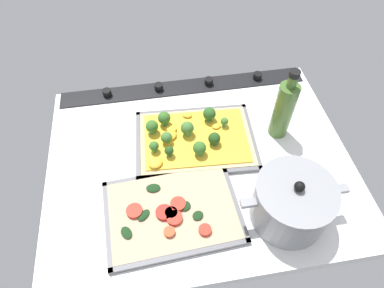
# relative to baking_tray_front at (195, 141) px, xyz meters

# --- Properties ---
(ground_plane) EXTENTS (0.84, 0.67, 0.03)m
(ground_plane) POSITION_rel_baking_tray_front_xyz_m (-0.00, 0.07, -0.02)
(ground_plane) COLOR white
(stove_control_panel) EXTENTS (0.81, 0.07, 0.03)m
(stove_control_panel) POSITION_rel_baking_tray_front_xyz_m (-0.00, -0.23, 0.00)
(stove_control_panel) COLOR black
(stove_control_panel) RESTS_ON ground_plane
(baking_tray_front) EXTENTS (0.36, 0.27, 0.01)m
(baking_tray_front) POSITION_rel_baking_tray_front_xyz_m (0.00, 0.00, 0.00)
(baking_tray_front) COLOR slate
(baking_tray_front) RESTS_ON ground_plane
(broccoli_pizza) EXTENTS (0.33, 0.24, 0.06)m
(broccoli_pizza) POSITION_rel_baking_tray_front_xyz_m (0.01, -0.00, 0.02)
(broccoli_pizza) COLOR #D3B77F
(broccoli_pizza) RESTS_ON baking_tray_front
(baking_tray_back) EXTENTS (0.34, 0.26, 0.01)m
(baking_tray_back) POSITION_rel_baking_tray_front_xyz_m (0.10, 0.22, 0.00)
(baking_tray_back) COLOR slate
(baking_tray_back) RESTS_ON ground_plane
(veggie_pizza_back) EXTENTS (0.32, 0.23, 0.02)m
(veggie_pizza_back) POSITION_rel_baking_tray_front_xyz_m (0.10, 0.22, 0.01)
(veggie_pizza_back) COLOR tan
(veggie_pizza_back) RESTS_ON baking_tray_back
(cooking_pot) EXTENTS (0.26, 0.19, 0.15)m
(cooking_pot) POSITION_rel_baking_tray_front_xyz_m (-0.18, 0.27, 0.06)
(cooking_pot) COLOR gray
(cooking_pot) RESTS_ON ground_plane
(oil_bottle) EXTENTS (0.06, 0.06, 0.23)m
(oil_bottle) POSITION_rel_baking_tray_front_xyz_m (-0.25, 0.00, 0.09)
(oil_bottle) COLOR #476B2D
(oil_bottle) RESTS_ON ground_plane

